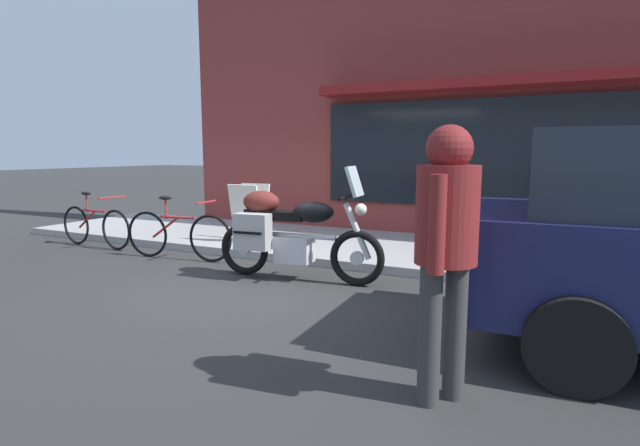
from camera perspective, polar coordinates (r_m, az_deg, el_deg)
ground_plane at (r=5.87m, az=-6.96°, el=-7.37°), size 80.00×80.00×0.00m
touring_motorcycle at (r=6.04m, az=-3.78°, el=-0.93°), size 2.18×0.79×1.41m
parked_bicycle at (r=7.50m, az=-16.17°, el=-1.24°), size 1.77×0.48×0.94m
pedestrian_walking at (r=3.09m, az=14.41°, el=-0.94°), size 0.39×0.56×1.74m
sandwich_board_sign at (r=8.11m, az=-8.19°, el=1.21°), size 0.55×0.41×0.93m
second_bicycle_by_cafe at (r=8.97m, az=-24.63°, el=-0.25°), size 1.68×0.48×0.92m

